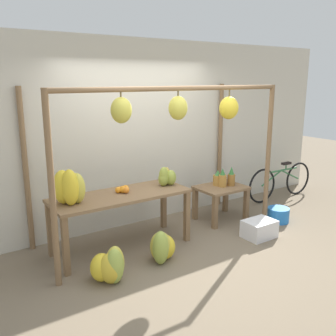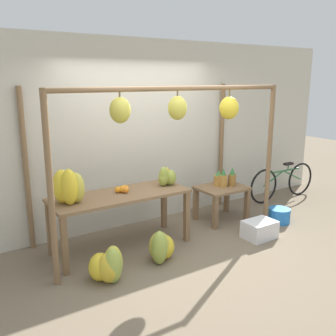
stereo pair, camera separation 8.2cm
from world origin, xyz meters
name	(u,v)px [view 1 (the left image)]	position (x,y,z in m)	size (l,w,h in m)	color
ground_plane	(190,254)	(0.00, 0.00, 0.00)	(20.00, 20.00, 0.00)	#756651
shop_wall_back	(135,134)	(0.00, 1.40, 1.40)	(8.00, 0.08, 2.80)	beige
stall_awning	(172,130)	(0.03, 0.44, 1.57)	(3.36, 1.25, 2.14)	brown
display_table_main	(121,202)	(-0.63, 0.67, 0.65)	(1.82, 0.69, 0.76)	brown
display_table_side	(221,194)	(1.16, 0.72, 0.43)	(0.76, 0.58, 0.55)	brown
banana_pile_on_table	(69,187)	(-1.32, 0.65, 0.96)	(0.39, 0.38, 0.44)	gold
orange_pile	(123,189)	(-0.57, 0.71, 0.80)	(0.20, 0.18, 0.09)	orange
pineapple_cluster	(223,179)	(1.21, 0.73, 0.67)	(0.30, 0.26, 0.31)	olive
banana_pile_ground_left	(110,267)	(-1.14, -0.04, 0.18)	(0.47, 0.47, 0.42)	gold
banana_pile_ground_right	(162,247)	(-0.39, 0.05, 0.19)	(0.42, 0.38, 0.43)	yellow
fruit_crate_white	(259,229)	(1.16, -0.12, 0.13)	(0.45, 0.34, 0.25)	silver
blue_bucket	(278,215)	(1.87, 0.13, 0.11)	(0.34, 0.34, 0.23)	blue
parked_bicycle	(281,181)	(2.83, 0.91, 0.34)	(1.62, 0.09, 0.69)	black
papaya_pile	(166,177)	(0.09, 0.68, 0.87)	(0.34, 0.28, 0.27)	#93A33D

